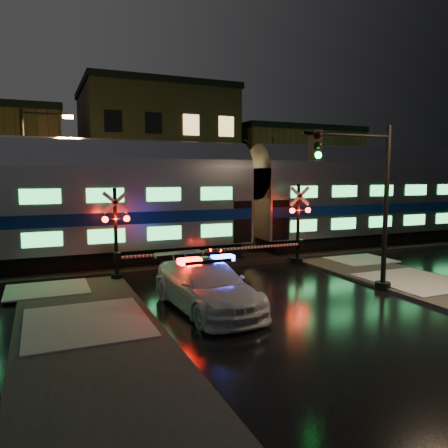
{
  "coord_description": "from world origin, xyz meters",
  "views": [
    {
      "loc": [
        -7.65,
        -16.11,
        4.46
      ],
      "look_at": [
        0.26,
        2.5,
        2.2
      ],
      "focal_mm": 35.0,
      "sensor_mm": 36.0,
      "label": 1
    }
  ],
  "objects": [
    {
      "name": "train",
      "position": [
        2.78,
        5.0,
        3.38
      ],
      "size": [
        51.0,
        3.12,
        5.92
      ],
      "color": "black",
      "rests_on": "ballast"
    },
    {
      "name": "police_car",
      "position": [
        -2.63,
        -2.8,
        0.81
      ],
      "size": [
        2.61,
        5.68,
        1.78
      ],
      "rotation": [
        0.0,
        0.0,
        0.07
      ],
      "color": "silver",
      "rests_on": "ground"
    },
    {
      "name": "building_mid",
      "position": [
        2.0,
        22.5,
        5.75
      ],
      "size": [
        12.0,
        11.0,
        11.5
      ],
      "primitive_type": "cube",
      "color": "brown",
      "rests_on": "ground"
    },
    {
      "name": "crossing_signal_right",
      "position": [
        3.88,
        2.3,
        1.68
      ],
      "size": [
        5.72,
        0.65,
        4.05
      ],
      "color": "black",
      "rests_on": "ground"
    },
    {
      "name": "ballast",
      "position": [
        0.0,
        5.0,
        0.12
      ],
      "size": [
        90.0,
        4.2,
        0.24
      ],
      "primitive_type": "cube",
      "color": "black",
      "rests_on": "ground"
    },
    {
      "name": "ground",
      "position": [
        0.0,
        0.0,
        0.0
      ],
      "size": [
        120.0,
        120.0,
        0.0
      ],
      "primitive_type": "plane",
      "color": "black",
      "rests_on": "ground"
    },
    {
      "name": "crossing_signal_left",
      "position": [
        -4.38,
        2.3,
        1.62
      ],
      "size": [
        5.55,
        0.65,
        3.93
      ],
      "color": "black",
      "rests_on": "ground"
    },
    {
      "name": "sidewalk_left",
      "position": [
        -6.5,
        -6.0,
        0.06
      ],
      "size": [
        4.0,
        20.0,
        0.12
      ],
      "primitive_type": "cube",
      "color": "#2D2D2D",
      "rests_on": "ground"
    },
    {
      "name": "streetlight",
      "position": [
        -8.03,
        9.0,
        4.53
      ],
      "size": [
        2.63,
        0.27,
        7.86
      ],
      "color": "black",
      "rests_on": "ground"
    },
    {
      "name": "building_right",
      "position": [
        15.0,
        22.0,
        4.25
      ],
      "size": [
        12.0,
        10.0,
        8.5
      ],
      "primitive_type": "cube",
      "color": "brown",
      "rests_on": "ground"
    },
    {
      "name": "traffic_light",
      "position": [
        3.58,
        -3.24,
        3.36
      ],
      "size": [
        4.09,
        0.72,
        6.33
      ],
      "rotation": [
        0.0,
        0.0,
        0.15
      ],
      "color": "black",
      "rests_on": "ground"
    }
  ]
}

